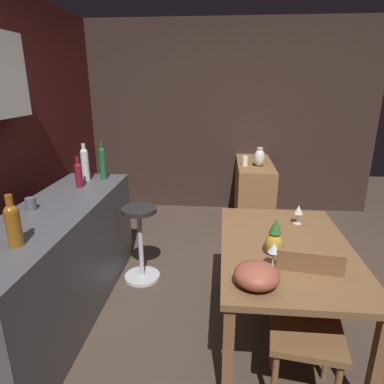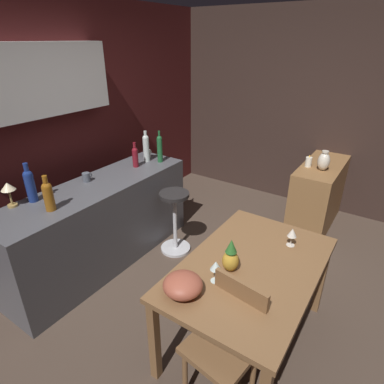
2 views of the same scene
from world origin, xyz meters
name	(u,v)px [view 1 (image 1 of 2)]	position (x,y,z in m)	size (l,w,h in m)	color
ground_plane	(239,317)	(0.00, 0.00, 0.00)	(9.00, 9.00, 0.00)	#47382D
wall_side_right	(214,119)	(2.55, 0.30, 1.30)	(0.10, 4.40, 2.60)	#33231E
dining_table	(285,257)	(-0.18, -0.28, 0.66)	(1.37, 0.88, 0.74)	brown
kitchen_counter	(57,265)	(-0.09, 1.43, 0.45)	(2.10, 0.60, 0.90)	#4C4C51
sideboard_cabinet	(253,193)	(1.96, -0.24, 0.41)	(1.10, 0.44, 0.82)	olive
chair_near_window	(306,321)	(-0.62, -0.34, 0.49)	(0.45, 0.45, 0.87)	brown
bar_stool	(141,242)	(0.49, 0.91, 0.38)	(0.34, 0.34, 0.72)	#262323
wine_glass_left	(299,210)	(0.21, -0.43, 0.85)	(0.07, 0.07, 0.15)	silver
wine_glass_right	(274,248)	(-0.47, -0.15, 0.86)	(0.07, 0.07, 0.16)	silver
pineapple_centerpiece	(274,239)	(-0.31, -0.18, 0.85)	(0.12, 0.12, 0.25)	gold
fruit_bowl	(257,275)	(-0.67, -0.03, 0.80)	(0.25, 0.25, 0.13)	#9E4C38
wine_bottle_clear	(85,163)	(0.71, 1.46, 1.07)	(0.07, 0.07, 0.36)	silver
wine_bottle_green	(103,162)	(0.77, 1.31, 1.07)	(0.06, 0.06, 0.36)	#1E592D
wine_bottle_ruby	(79,173)	(0.50, 1.44, 1.03)	(0.07, 0.07, 0.28)	maroon
wine_bottle_amber	(13,223)	(-0.64, 1.34, 1.04)	(0.08, 0.08, 0.31)	#8C5114
cup_slate	(31,204)	(-0.08, 1.57, 0.95)	(0.11, 0.07, 0.09)	#515660
cup_white	(83,173)	(0.80, 1.53, 0.95)	(0.12, 0.08, 0.09)	white
pillar_candle_tall	(245,161)	(1.79, -0.11, 0.88)	(0.07, 0.07, 0.14)	white
vase_ceramic_ivory	(259,157)	(1.77, -0.28, 0.93)	(0.14, 0.14, 0.23)	beige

